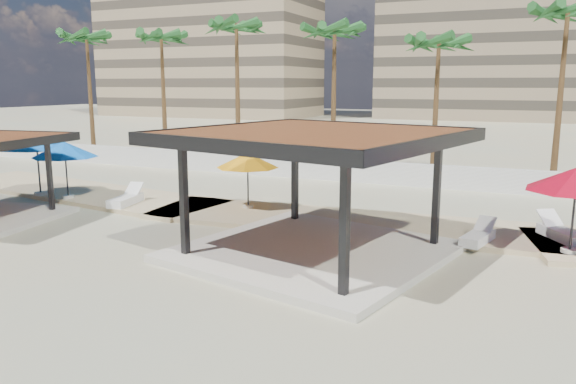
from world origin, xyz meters
name	(u,v)px	position (x,y,z in m)	size (l,w,h in m)	color
ground	(205,274)	(0.00, 0.00, 0.00)	(200.00, 200.00, 0.00)	tan
promenade	(356,219)	(2.00, 7.67, 0.06)	(44.45, 7.97, 0.24)	#C6B284
boundary_wall	(367,172)	(0.00, 16.00, 0.60)	(56.00, 0.30, 1.20)	silver
building_west	(209,20)	(-42.00, 68.00, 15.27)	(34.00, 16.00, 32.40)	#937F60
building_mid	(517,20)	(4.00, 78.00, 14.27)	(38.00, 16.00, 30.40)	#847259
pavilion_central	(314,181)	(2.09, 2.94, 2.31)	(9.15, 9.15, 3.88)	beige
umbrella_a	(65,150)	(-10.87, 5.80, 2.36)	(3.16, 3.16, 2.53)	beige
umbrella_b	(248,160)	(-2.59, 7.39, 2.15)	(3.38, 3.38, 2.29)	beige
umbrella_f	(36,140)	(-12.56, 5.80, 2.72)	(3.85, 3.85, 2.96)	beige
lounger_a	(126,200)	(-7.65, 5.85, 0.37)	(1.04, 2.17, 0.79)	white
lounger_b	(478,237)	(6.65, 5.84, 0.35)	(1.01, 1.95, 0.70)	white
lounger_c	(562,233)	(9.14, 7.36, 0.37)	(1.70, 2.14, 0.80)	white
palm_a	(87,42)	(-21.00, 18.30, 8.03)	(3.00, 3.00, 9.18)	brown
palm_b	(161,42)	(-15.00, 18.70, 7.91)	(3.00, 3.00, 9.06)	brown
palm_c	(236,32)	(-9.00, 18.10, 8.26)	(3.00, 3.00, 9.43)	brown
palm_d	(335,37)	(-3.00, 18.90, 7.87)	(3.00, 3.00, 9.02)	brown
palm_e	(439,48)	(3.00, 18.40, 7.05)	(3.00, 3.00, 8.15)	brown
palm_f	(567,19)	(9.00, 18.60, 8.30)	(3.00, 3.00, 9.48)	brown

